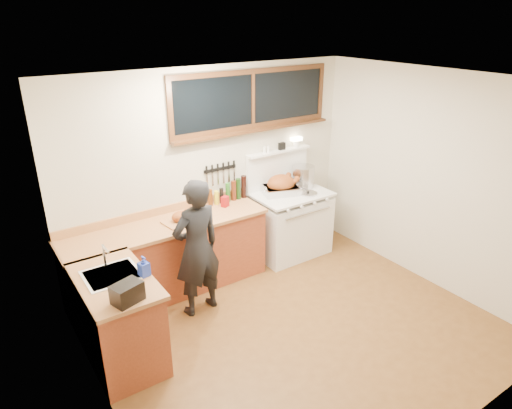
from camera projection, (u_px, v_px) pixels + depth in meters
ground_plane at (296, 329)px, 4.94m from camera, size 4.00×3.50×0.02m
room_shell at (302, 186)px, 4.29m from camera, size 4.10×3.60×2.65m
counter_back at (169, 257)px, 5.45m from camera, size 2.44×0.64×1.00m
counter_left at (118, 319)px, 4.36m from camera, size 0.64×1.09×0.90m
sink_unit at (113, 280)px, 4.27m from camera, size 0.50×0.45×0.37m
vintage_stove at (290, 222)px, 6.35m from camera, size 1.02×0.74×1.57m
back_window at (253, 106)px, 5.75m from camera, size 2.32×0.13×0.77m
left_doorway at (123, 347)px, 3.06m from camera, size 0.02×1.04×2.17m
knife_strip at (220, 170)px, 5.80m from camera, size 0.46×0.03×0.28m
man at (197, 248)px, 4.95m from camera, size 0.62×0.44×1.59m
soap_bottle at (144, 266)px, 4.20m from camera, size 0.11×0.11×0.20m
toaster at (127, 293)px, 3.83m from camera, size 0.29×0.24×0.17m
cutting_board at (181, 218)px, 5.30m from camera, size 0.42×0.34×0.14m
roast_turkey at (281, 186)px, 6.13m from camera, size 0.58×0.50×0.26m
stockpot at (303, 176)px, 6.34m from camera, size 0.34×0.34×0.30m
saucepan at (279, 183)px, 6.36m from camera, size 0.17×0.28×0.11m
pot_lid at (308, 193)px, 6.13m from camera, size 0.30×0.30×0.04m
coffee_tin at (225, 202)px, 5.72m from camera, size 0.11×0.10×0.13m
pitcher at (198, 203)px, 5.61m from camera, size 0.13×0.13×0.19m
bottle_cluster at (231, 191)px, 5.88m from camera, size 0.57×0.07×0.30m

